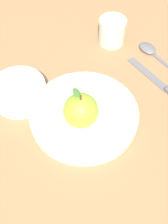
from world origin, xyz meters
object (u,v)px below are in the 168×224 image
at_px(cup, 112,30).
at_px(spoon, 153,52).
at_px(apple, 80,110).
at_px(side_bowl, 19,91).
at_px(dinner_plate, 84,114).
at_px(knife, 166,88).

height_order(cup, spoon, cup).
bearing_deg(cup, apple, 120.60).
relative_size(apple, side_bowl, 0.68).
distance_m(cup, spoon, 0.11).
bearing_deg(spoon, apple, 97.40).
bearing_deg(spoon, cup, 22.01).
bearing_deg(dinner_plate, apple, 117.13).
distance_m(apple, cup, 0.27).
bearing_deg(cup, spoon, -157.99).
relative_size(side_bowl, spoon, 0.70).
bearing_deg(knife, cup, -7.53).
relative_size(dinner_plate, side_bowl, 1.90).
height_order(apple, side_bowl, apple).
xyz_separation_m(apple, spoon, (0.04, -0.27, -0.05)).
bearing_deg(apple, cup, -59.40).
distance_m(dinner_plate, side_bowl, 0.15).
relative_size(side_bowl, cup, 1.77).
distance_m(apple, spoon, 0.28).
xyz_separation_m(side_bowl, cup, (-0.01, -0.28, 0.01)).
relative_size(knife, spoon, 1.23).
bearing_deg(side_bowl, spoon, -108.77).
relative_size(apple, knife, 0.39).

